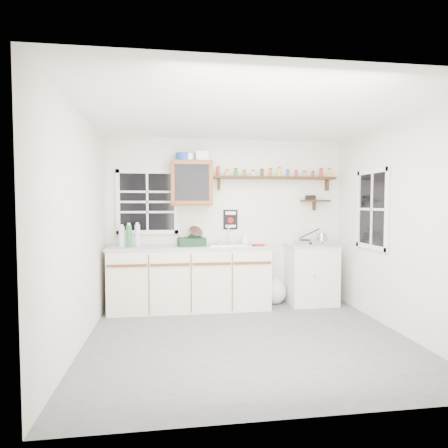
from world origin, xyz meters
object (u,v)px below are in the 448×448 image
object	(u,v)px
right_cabinet	(311,274)
spice_shelf	(275,177)
main_cabinet	(190,277)
upper_cabinet	(192,183)
hotplate	(313,242)
dish_rack	(193,239)

from	to	relation	value
right_cabinet	spice_shelf	distance (m)	1.58
right_cabinet	spice_shelf	world-z (taller)	spice_shelf
right_cabinet	spice_shelf	xyz separation A→B (m)	(-0.53, 0.19, 1.48)
spice_shelf	right_cabinet	bearing A→B (deg)	-19.48
main_cabinet	right_cabinet	distance (m)	1.84
main_cabinet	right_cabinet	size ratio (longest dim) A/B	2.54
upper_cabinet	hotplate	distance (m)	2.03
main_cabinet	dish_rack	xyz separation A→B (m)	(0.04, -0.01, 0.55)
right_cabinet	dish_rack	xyz separation A→B (m)	(-1.80, -0.04, 0.56)
upper_cabinet	spice_shelf	world-z (taller)	upper_cabinet
right_cabinet	dish_rack	distance (m)	1.88
main_cabinet	upper_cabinet	distance (m)	1.37
main_cabinet	spice_shelf	world-z (taller)	spice_shelf
upper_cabinet	hotplate	world-z (taller)	upper_cabinet
hotplate	dish_rack	bearing A→B (deg)	-173.66
upper_cabinet	hotplate	xyz separation A→B (m)	(1.82, -0.14, -0.88)
spice_shelf	dish_rack	world-z (taller)	spice_shelf
dish_rack	right_cabinet	bearing A→B (deg)	-7.77
main_cabinet	right_cabinet	world-z (taller)	main_cabinet
spice_shelf	dish_rack	distance (m)	1.58
spice_shelf	main_cabinet	bearing A→B (deg)	-170.73
spice_shelf	dish_rack	size ratio (longest dim) A/B	4.58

